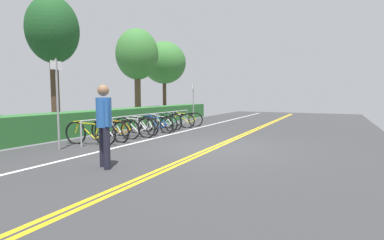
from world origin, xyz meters
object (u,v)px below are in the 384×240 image
bicycle_0 (90,133)px  pedestrian (104,120)px  bicycle_8 (177,121)px  bicycle_1 (110,131)px  bike_rack (148,119)px  bicycle_5 (157,124)px  bicycle_7 (168,121)px  tree_far_right (137,55)px  bicycle_6 (162,123)px  tree_extra (164,63)px  tree_mid (53,32)px  sign_post_far (193,99)px  bicycle_2 (117,129)px  bicycle_9 (185,119)px  sign_post_near (57,96)px  bicycle_4 (144,126)px  bicycle_3 (135,127)px

bicycle_0 → pedestrian: 3.31m
bicycle_0 → bicycle_8: size_ratio=1.12×
bicycle_1 → bicycle_8: bicycle_1 is taller
bike_rack → bicycle_5: bike_rack is taller
bicycle_7 → tree_far_right: size_ratio=0.33×
bicycle_6 → tree_extra: bearing=30.5°
bike_rack → tree_mid: (-1.39, 3.66, 3.53)m
pedestrian → sign_post_far: sign_post_far is taller
bicycle_2 → bicycle_8: (3.99, -0.22, 0.00)m
bicycle_1 → tree_mid: bearing=76.4°
bicycle_5 → tree_far_right: bearing=45.9°
tree_mid → bicycle_0: bearing=-114.8°
bicycle_1 → bicycle_9: bearing=-1.1°
bike_rack → tree_extra: 8.73m
bicycle_7 → tree_mid: tree_mid is taller
bicycle_2 → sign_post_far: bearing=-0.8°
bicycle_6 → bicycle_7: bearing=8.2°
bicycle_2 → tree_extra: size_ratio=0.33×
bicycle_1 → bicycle_5: bearing=-2.7°
bicycle_2 → pedestrian: 4.28m
bicycle_2 → bicycle_9: 4.78m
bicycle_5 → bicycle_6: (0.60, 0.12, 0.00)m
bicycle_9 → sign_post_near: 7.24m
pedestrian → sign_post_near: sign_post_near is taller
bicycle_7 → bicycle_9: bearing=-8.4°
bicycle_2 → tree_mid: 5.20m
bicycle_7 → bicycle_2: bearing=179.2°
bicycle_2 → bicycle_6: bicycle_2 is taller
sign_post_far → tree_far_right: bearing=101.4°
bicycle_4 → bicycle_1: bearing=-179.7°
bicycle_5 → bicycle_9: 2.63m
bicycle_9 → pedestrian: (-8.14, -2.29, 0.69)m
bicycle_2 → bicycle_4: 1.42m
bike_rack → bicycle_9: bearing=-2.5°
bicycle_2 → bicycle_8: bearing=-3.1°
bicycle_1 → bicycle_7: (3.96, 0.09, 0.01)m
tree_extra → bike_rack: bearing=-153.3°
bicycle_0 → bicycle_3: (1.97, -0.21, 0.00)m
bicycle_3 → bicycle_8: bearing=0.6°
bicycle_1 → sign_post_near: sign_post_near is taller
bicycle_2 → bicycle_6: size_ratio=0.96×
bicycle_2 → pedestrian: pedestrian is taller
bicycle_0 → sign_post_far: (7.33, -0.04, 0.95)m
bicycle_4 → bicycle_5: bicycle_5 is taller
bicycle_2 → bike_rack: bearing=-3.8°
bicycle_6 → pedestrian: 6.60m
bicycle_2 → tree_extra: bearing=21.5°
bicycle_6 → bicycle_5: bearing=-168.4°
bicycle_3 → pedestrian: bearing=-150.5°
sign_post_far → sign_post_near: bearing=178.8°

